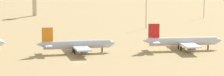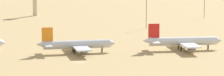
# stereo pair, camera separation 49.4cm
# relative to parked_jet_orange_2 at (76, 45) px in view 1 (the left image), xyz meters

# --- Properties ---
(ground) EXTENTS (4000.00, 4000.00, 0.00)m
(ground) POSITION_rel_parked_jet_orange_2_xyz_m (-1.52, -22.73, -4.13)
(ground) COLOR tan
(parked_jet_orange_2) EXTENTS (38.10, 32.03, 12.59)m
(parked_jet_orange_2) POSITION_rel_parked_jet_orange_2_xyz_m (0.00, 0.00, 0.00)
(parked_jet_orange_2) COLOR silver
(parked_jet_orange_2) RESTS_ON ground
(parked_jet_red_3) EXTENTS (39.73, 33.28, 13.15)m
(parked_jet_red_3) POSITION_rel_parked_jet_orange_2_xyz_m (51.70, 0.45, 0.18)
(parked_jet_red_3) COLOR silver
(parked_jet_red_3) RESTS_ON ground
(light_pole_west) EXTENTS (1.80, 0.50, 15.88)m
(light_pole_west) POSITION_rel_parked_jet_orange_2_xyz_m (105.61, 133.04, 5.03)
(light_pole_west) COLOR #59595E
(light_pole_west) RESTS_ON ground
(light_pole_mid) EXTENTS (1.80, 0.50, 18.37)m
(light_pole_mid) POSITION_rel_parked_jet_orange_2_xyz_m (52.13, 82.54, 6.30)
(light_pole_mid) COLOR #59595E
(light_pole_mid) RESTS_ON ground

